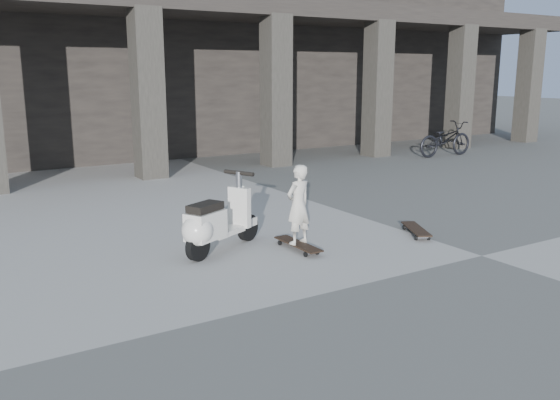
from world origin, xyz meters
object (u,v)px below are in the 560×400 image
child (298,205)px  bicycle (445,139)px  longboard (298,245)px  scooter (212,225)px  skateboard_spare (416,230)px

child → bicycle: 10.74m
longboard → scooter: bearing=69.3°
bicycle → scooter: bearing=118.7°
scooter → child: bearing=-46.3°
child → scooter: child is taller
child → bicycle: child is taller
bicycle → longboard: bearing=123.6°
scooter → longboard: bearing=-46.3°
child → scooter: (-1.17, 0.43, -0.23)m
scooter → bicycle: size_ratio=0.74×
longboard → scooter: (-1.17, 0.43, 0.36)m
longboard → child: size_ratio=0.84×
scooter → bicycle: (10.28, 5.25, 0.08)m
scooter → skateboard_spare: bearing=-38.9°
bicycle → skateboard_spare: bearing=132.0°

